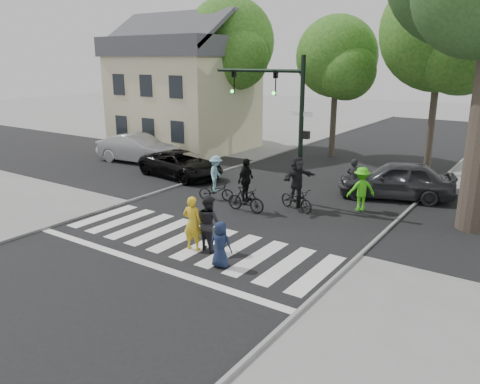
% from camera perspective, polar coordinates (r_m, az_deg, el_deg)
% --- Properties ---
extents(ground, '(120.00, 120.00, 0.00)m').
position_cam_1_polar(ground, '(15.07, -8.09, -7.05)').
color(ground, gray).
rests_on(ground, ground).
extents(road_stem, '(10.00, 70.00, 0.01)m').
position_cam_1_polar(road_stem, '(18.81, 2.18, -2.19)').
color(road_stem, black).
rests_on(road_stem, ground).
extents(road_cross, '(70.00, 10.00, 0.01)m').
position_cam_1_polar(road_cross, '(21.30, 6.49, -0.11)').
color(road_cross, black).
rests_on(road_cross, ground).
extents(curb_left, '(0.10, 70.00, 0.10)m').
position_cam_1_polar(curb_left, '(21.78, -9.13, 0.27)').
color(curb_left, gray).
rests_on(curb_left, ground).
extents(curb_right, '(0.10, 70.00, 0.10)m').
position_cam_1_polar(curb_right, '(16.82, 16.95, -4.95)').
color(curb_right, gray).
rests_on(curb_right, ground).
extents(crosswalk, '(10.00, 3.85, 0.01)m').
position_cam_1_polar(crosswalk, '(15.52, -6.44, -6.26)').
color(crosswalk, silver).
rests_on(crosswalk, ground).
extents(traffic_signal, '(4.45, 0.29, 6.00)m').
position_cam_1_polar(traffic_signal, '(18.83, 5.21, 9.92)').
color(traffic_signal, black).
rests_on(traffic_signal, ground).
extents(bg_tree_0, '(5.46, 5.20, 8.97)m').
position_cam_1_polar(bg_tree_0, '(34.98, -7.56, 16.24)').
color(bg_tree_0, brown).
rests_on(bg_tree_0, ground).
extents(bg_tree_1, '(6.09, 5.80, 9.80)m').
position_cam_1_polar(bg_tree_1, '(31.45, -1.07, 17.36)').
color(bg_tree_1, brown).
rests_on(bg_tree_1, ground).
extents(bg_tree_2, '(5.04, 4.80, 8.40)m').
position_cam_1_polar(bg_tree_2, '(29.04, 11.99, 15.43)').
color(bg_tree_2, brown).
rests_on(bg_tree_2, ground).
extents(bg_tree_3, '(6.30, 6.00, 10.20)m').
position_cam_1_polar(bg_tree_3, '(25.98, 23.90, 17.04)').
color(bg_tree_3, brown).
rests_on(bg_tree_3, ground).
extents(house, '(8.40, 8.10, 8.82)m').
position_cam_1_polar(house, '(32.05, -6.80, 12.12)').
color(house, beige).
rests_on(house, ground).
extents(pedestrian_woman, '(0.72, 0.55, 1.76)m').
position_cam_1_polar(pedestrian_woman, '(14.76, -5.80, -3.81)').
color(pedestrian_woman, yellow).
rests_on(pedestrian_woman, ground).
extents(pedestrian_child, '(0.75, 0.56, 1.39)m').
position_cam_1_polar(pedestrian_child, '(13.56, -2.39, -6.41)').
color(pedestrian_child, '#182340').
rests_on(pedestrian_child, ground).
extents(pedestrian_adult, '(1.00, 0.86, 1.78)m').
position_cam_1_polar(pedestrian_adult, '(14.71, -3.83, -3.78)').
color(pedestrian_adult, black).
rests_on(pedestrian_adult, ground).
extents(cyclist_left, '(1.62, 1.13, 1.94)m').
position_cam_1_polar(cyclist_left, '(19.92, -2.94, 1.34)').
color(cyclist_left, black).
rests_on(cyclist_left, ground).
extents(cyclist_mid, '(1.66, 1.01, 2.15)m').
position_cam_1_polar(cyclist_mid, '(18.36, 0.71, 0.23)').
color(cyclist_mid, black).
rests_on(cyclist_mid, ground).
extents(cyclist_right, '(1.84, 1.70, 2.20)m').
position_cam_1_polar(cyclist_right, '(18.64, 6.96, 0.67)').
color(cyclist_right, black).
rests_on(cyclist_right, ground).
extents(car_suv, '(5.06, 2.85, 1.33)m').
position_cam_1_polar(car_suv, '(24.10, -7.20, 3.37)').
color(car_suv, black).
rests_on(car_suv, ground).
extents(car_silver, '(5.18, 2.26, 1.66)m').
position_cam_1_polar(car_silver, '(28.00, -12.34, 5.20)').
color(car_silver, '#AFB0B4').
rests_on(car_silver, ground).
extents(car_grey, '(5.20, 3.38, 1.65)m').
position_cam_1_polar(car_grey, '(21.26, 18.48, 1.41)').
color(car_grey, '#36373B').
rests_on(car_grey, ground).
extents(bystander_hivis, '(1.29, 1.26, 1.77)m').
position_cam_1_polar(bystander_hivis, '(19.12, 14.56, 0.35)').
color(bystander_hivis, '#45D718').
rests_on(bystander_hivis, ground).
extents(bystander_dark, '(0.66, 0.44, 1.76)m').
position_cam_1_polar(bystander_dark, '(20.73, 13.66, 1.59)').
color(bystander_dark, black).
rests_on(bystander_dark, ground).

